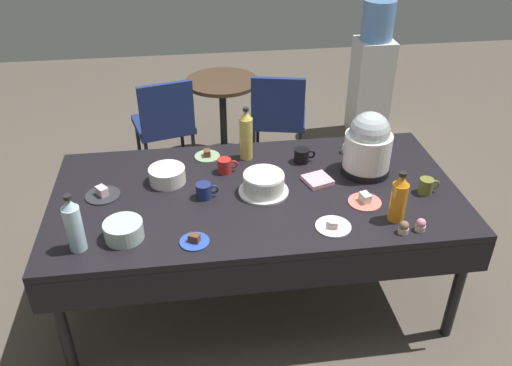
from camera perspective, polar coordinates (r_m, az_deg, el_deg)
The scene contains 26 objects.
ground at distance 3.35m, azimuth -0.00°, elevation -11.62°, with size 9.00×9.00×0.00m, color brown.
potluck_table at distance 2.91m, azimuth -0.00°, elevation -1.86°, with size 2.20×1.10×0.75m.
frosted_layer_cake at distance 2.83m, azimuth 0.82°, elevation -0.07°, with size 0.27×0.27×0.11m.
slow_cooker at distance 3.02m, azimuth 12.00°, elevation 4.03°, with size 0.28×0.28×0.37m.
glass_salad_bowl at distance 2.59m, azimuth -14.09°, elevation -4.97°, with size 0.19×0.19×0.09m, color #B2C6BC.
ceramic_snack_bowl at distance 2.97m, azimuth -9.56°, elevation 0.85°, with size 0.20×0.20×0.09m, color silver.
dessert_plate_cobalt at distance 2.52m, azimuth -6.65°, elevation -6.19°, with size 0.14×0.14×0.05m.
dessert_plate_coral at distance 2.83m, azimuth 11.66°, elevation -1.86°, with size 0.18×0.18×0.06m.
dessert_plate_charcoal at distance 2.94m, azimuth -16.23°, elevation -1.13°, with size 0.19×0.19×0.06m.
dessert_plate_sage at distance 3.20m, azimuth -5.29°, elevation 2.99°, with size 0.15×0.15×0.05m.
dessert_plate_white at distance 2.63m, azimuth 8.33°, elevation -4.56°, with size 0.18×0.18×0.04m.
cupcake_cocoa at distance 3.27m, azimuth 9.69°, elevation 3.75°, with size 0.05×0.05×0.07m.
cupcake_mint at distance 2.69m, azimuth 17.35°, elevation -4.34°, with size 0.05×0.05×0.07m.
cupcake_berry at distance 2.65m, azimuth 15.66°, elevation -4.64°, with size 0.05×0.05×0.07m.
soda_bottle_orange_juice at distance 2.68m, azimuth 15.15°, elevation -1.60°, with size 0.08×0.08×0.27m.
soda_bottle_ginger_ale at distance 3.11m, azimuth -1.08°, elevation 5.20°, with size 0.08×0.08×0.33m.
soda_bottle_water at distance 2.53m, azimuth -19.08°, elevation -4.27°, with size 0.08×0.08×0.30m.
coffee_mug_navy at distance 2.81m, azimuth -5.60°, elevation -0.84°, with size 0.12×0.08×0.08m.
coffee_mug_olive at distance 2.98m, azimuth 17.91°, elevation -0.30°, with size 0.12×0.08×0.09m.
coffee_mug_black at distance 3.13m, azimuth 4.99°, elevation 2.97°, with size 0.13×0.09×0.08m.
coffee_mug_red at distance 3.02m, azimuth -3.37°, elevation 1.89°, with size 0.12×0.08×0.08m.
paper_napkin_stack at distance 2.96m, azimuth 6.67°, elevation 0.33°, with size 0.14×0.14×0.02m, color pink.
maroon_chair_left at distance 4.28m, azimuth -9.83°, elevation 6.64°, with size 0.53×0.53×0.85m.
maroon_chair_right at distance 4.33m, azimuth 2.41°, elevation 7.43°, with size 0.53×0.53×0.85m.
round_cafe_table at distance 4.48m, azimuth -3.60°, elevation 8.39°, with size 0.60×0.60×0.72m.
water_cooler at distance 5.00m, azimuth 12.36°, elevation 11.46°, with size 0.32×0.32×1.24m.
Camera 1 is at (-0.32, -2.37, 2.33)m, focal length 37.07 mm.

